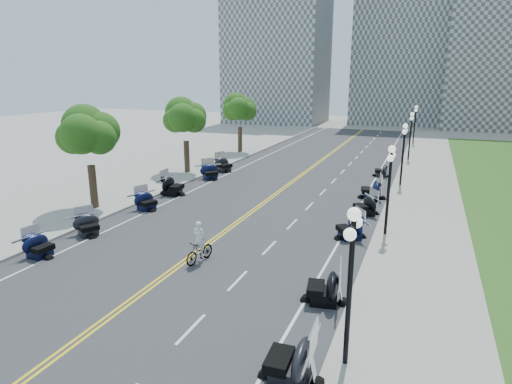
% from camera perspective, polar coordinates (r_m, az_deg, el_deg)
% --- Properties ---
extents(ground, '(160.00, 160.00, 0.00)m').
position_cam_1_polar(ground, '(23.60, -5.57, -6.32)').
color(ground, gray).
extents(road, '(16.00, 90.00, 0.01)m').
position_cam_1_polar(road, '(32.34, 2.57, -0.34)').
color(road, '#333335').
rests_on(road, ground).
extents(centerline_yellow_a, '(0.12, 90.00, 0.00)m').
position_cam_1_polar(centerline_yellow_a, '(32.38, 2.37, -0.30)').
color(centerline_yellow_a, yellow).
rests_on(centerline_yellow_a, road).
extents(centerline_yellow_b, '(0.12, 90.00, 0.00)m').
position_cam_1_polar(centerline_yellow_b, '(32.30, 2.77, -0.34)').
color(centerline_yellow_b, yellow).
rests_on(centerline_yellow_b, road).
extents(edge_line_north, '(0.12, 90.00, 0.00)m').
position_cam_1_polar(edge_line_north, '(30.91, 13.83, -1.48)').
color(edge_line_north, white).
rests_on(edge_line_north, road).
extents(edge_line_south, '(0.12, 90.00, 0.00)m').
position_cam_1_polar(edge_line_south, '(34.90, -7.39, 0.72)').
color(edge_line_south, white).
rests_on(edge_line_south, road).
extents(lane_dash_4, '(0.12, 2.00, 0.00)m').
position_cam_1_polar(lane_dash_4, '(15.94, -8.67, -17.59)').
color(lane_dash_4, white).
rests_on(lane_dash_4, road).
extents(lane_dash_5, '(0.12, 2.00, 0.00)m').
position_cam_1_polar(lane_dash_5, '(19.02, -2.46, -11.70)').
color(lane_dash_5, white).
rests_on(lane_dash_5, road).
extents(lane_dash_6, '(0.12, 2.00, 0.00)m').
position_cam_1_polar(lane_dash_6, '(22.39, 1.78, -7.43)').
color(lane_dash_6, white).
rests_on(lane_dash_6, road).
extents(lane_dash_7, '(0.12, 2.00, 0.00)m').
position_cam_1_polar(lane_dash_7, '(25.94, 4.84, -4.27)').
color(lane_dash_7, white).
rests_on(lane_dash_7, road).
extents(lane_dash_8, '(0.12, 2.00, 0.00)m').
position_cam_1_polar(lane_dash_8, '(29.61, 7.13, -1.88)').
color(lane_dash_8, white).
rests_on(lane_dash_8, road).
extents(lane_dash_9, '(0.12, 2.00, 0.00)m').
position_cam_1_polar(lane_dash_9, '(33.35, 8.91, -0.02)').
color(lane_dash_9, white).
rests_on(lane_dash_9, road).
extents(lane_dash_10, '(0.12, 2.00, 0.00)m').
position_cam_1_polar(lane_dash_10, '(37.15, 10.32, 1.47)').
color(lane_dash_10, white).
rests_on(lane_dash_10, road).
extents(lane_dash_11, '(0.12, 2.00, 0.00)m').
position_cam_1_polar(lane_dash_11, '(40.98, 11.48, 2.68)').
color(lane_dash_11, white).
rests_on(lane_dash_11, road).
extents(lane_dash_12, '(0.12, 2.00, 0.00)m').
position_cam_1_polar(lane_dash_12, '(44.84, 12.44, 3.68)').
color(lane_dash_12, white).
rests_on(lane_dash_12, road).
extents(lane_dash_13, '(0.12, 2.00, 0.00)m').
position_cam_1_polar(lane_dash_13, '(48.73, 13.24, 4.52)').
color(lane_dash_13, white).
rests_on(lane_dash_13, road).
extents(lane_dash_14, '(0.12, 2.00, 0.00)m').
position_cam_1_polar(lane_dash_14, '(52.63, 13.93, 5.23)').
color(lane_dash_14, white).
rests_on(lane_dash_14, road).
extents(lane_dash_15, '(0.12, 2.00, 0.00)m').
position_cam_1_polar(lane_dash_15, '(56.55, 14.53, 5.85)').
color(lane_dash_15, white).
rests_on(lane_dash_15, road).
extents(lane_dash_16, '(0.12, 2.00, 0.00)m').
position_cam_1_polar(lane_dash_16, '(60.48, 15.04, 6.38)').
color(lane_dash_16, white).
rests_on(lane_dash_16, road).
extents(lane_dash_17, '(0.12, 2.00, 0.00)m').
position_cam_1_polar(lane_dash_17, '(64.41, 15.50, 6.85)').
color(lane_dash_17, white).
rests_on(lane_dash_17, road).
extents(lane_dash_18, '(0.12, 2.00, 0.00)m').
position_cam_1_polar(lane_dash_18, '(68.36, 15.91, 7.27)').
color(lane_dash_18, white).
rests_on(lane_dash_18, road).
extents(lane_dash_19, '(0.12, 2.00, 0.00)m').
position_cam_1_polar(lane_dash_19, '(72.31, 16.27, 7.63)').
color(lane_dash_19, white).
rests_on(lane_dash_19, road).
extents(sidewalk_north, '(5.00, 90.00, 0.15)m').
position_cam_1_polar(sidewalk_north, '(30.65, 21.43, -2.12)').
color(sidewalk_north, '#9E9991').
rests_on(sidewalk_north, ground).
extents(sidewalk_south, '(5.00, 90.00, 0.15)m').
position_cam_1_polar(sidewalk_south, '(37.02, -12.95, 1.38)').
color(sidewalk_south, '#9E9991').
rests_on(sidewalk_south, ground).
extents(distant_block_a, '(18.00, 14.00, 26.00)m').
position_cam_1_polar(distant_block_a, '(86.33, 2.88, 17.95)').
color(distant_block_a, gray).
rests_on(distant_block_a, ground).
extents(distant_block_b, '(16.00, 12.00, 30.00)m').
position_cam_1_polar(distant_block_b, '(87.91, 18.73, 18.47)').
color(distant_block_b, gray).
rests_on(distant_block_b, ground).
extents(distant_block_c, '(20.00, 14.00, 22.00)m').
position_cam_1_polar(distant_block_c, '(85.30, 30.88, 14.62)').
color(distant_block_c, gray).
rests_on(distant_block_c, ground).
extents(street_lamp_1, '(0.50, 1.20, 4.90)m').
position_cam_1_polar(street_lamp_1, '(13.02, 12.36, -12.60)').
color(street_lamp_1, black).
rests_on(street_lamp_1, sidewalk_north).
extents(street_lamp_2, '(0.50, 1.20, 4.90)m').
position_cam_1_polar(street_lamp_2, '(24.25, 17.25, 0.11)').
color(street_lamp_2, black).
rests_on(street_lamp_2, sidewalk_north).
extents(street_lamp_3, '(0.50, 1.20, 4.90)m').
position_cam_1_polar(street_lamp_3, '(35.99, 18.98, 4.67)').
color(street_lamp_3, black).
rests_on(street_lamp_3, sidewalk_north).
extents(street_lamp_4, '(0.50, 1.20, 4.90)m').
position_cam_1_polar(street_lamp_4, '(47.85, 19.86, 6.98)').
color(street_lamp_4, black).
rests_on(street_lamp_4, sidewalk_north).
extents(street_lamp_5, '(0.50, 1.20, 4.90)m').
position_cam_1_polar(street_lamp_5, '(59.77, 20.40, 8.37)').
color(street_lamp_5, black).
rests_on(street_lamp_5, sidewalk_north).
extents(tree_2, '(4.80, 4.80, 9.20)m').
position_cam_1_polar(tree_2, '(29.76, -21.46, 6.63)').
color(tree_2, '#235619').
rests_on(tree_2, sidewalk_south).
extents(tree_3, '(4.80, 4.80, 9.20)m').
position_cam_1_polar(tree_3, '(39.30, -9.41, 9.26)').
color(tree_3, '#235619').
rests_on(tree_3, sidewalk_south).
extents(tree_4, '(4.80, 4.80, 9.20)m').
position_cam_1_polar(tree_4, '(49.91, -2.18, 10.63)').
color(tree_4, '#235619').
rests_on(tree_4, sidewalk_south).
extents(motorcycle_n_3, '(2.29, 2.29, 1.52)m').
position_cam_1_polar(motorcycle_n_3, '(13.22, 4.66, -21.18)').
color(motorcycle_n_3, black).
rests_on(motorcycle_n_3, road).
extents(motorcycle_n_4, '(2.39, 2.39, 1.44)m').
position_cam_1_polar(motorcycle_n_4, '(17.25, 9.10, -12.21)').
color(motorcycle_n_4, black).
rests_on(motorcycle_n_4, road).
extents(motorcycle_n_6, '(2.75, 2.75, 1.38)m').
position_cam_1_polar(motorcycle_n_6, '(23.95, 12.44, -4.53)').
color(motorcycle_n_6, black).
rests_on(motorcycle_n_6, road).
extents(motorcycle_n_7, '(2.72, 2.72, 1.37)m').
position_cam_1_polar(motorcycle_n_7, '(28.24, 14.38, -1.66)').
color(motorcycle_n_7, black).
rests_on(motorcycle_n_7, road).
extents(motorcycle_n_8, '(2.59, 2.59, 1.52)m').
position_cam_1_polar(motorcycle_n_8, '(32.18, 15.15, 0.46)').
color(motorcycle_n_8, black).
rests_on(motorcycle_n_8, road).
extents(motorcycle_n_10, '(1.97, 1.97, 1.24)m').
position_cam_1_polar(motorcycle_n_10, '(39.73, 16.40, 2.88)').
color(motorcycle_n_10, black).
rests_on(motorcycle_n_10, road).
extents(motorcycle_s_4, '(1.93, 1.93, 1.25)m').
position_cam_1_polar(motorcycle_s_4, '(23.63, -26.97, -6.31)').
color(motorcycle_s_4, black).
rests_on(motorcycle_s_4, road).
extents(motorcycle_s_5, '(2.52, 2.52, 1.29)m').
position_cam_1_polar(motorcycle_s_5, '(25.70, -21.54, -4.01)').
color(motorcycle_s_5, black).
rests_on(motorcycle_s_5, road).
extents(motorcycle_s_6, '(2.39, 2.39, 1.31)m').
position_cam_1_polar(motorcycle_s_6, '(29.36, -14.43, -1.09)').
color(motorcycle_s_6, black).
rests_on(motorcycle_s_6, road).
extents(motorcycle_s_7, '(2.41, 2.41, 1.55)m').
position_cam_1_polar(motorcycle_s_7, '(32.63, -11.09, 0.93)').
color(motorcycle_s_7, black).
rests_on(motorcycle_s_7, road).
extents(motorcycle_s_8, '(2.88, 2.88, 1.42)m').
position_cam_1_polar(motorcycle_s_8, '(37.30, -6.15, 2.79)').
color(motorcycle_s_8, black).
rests_on(motorcycle_s_8, road).
extents(motorcycle_s_9, '(2.78, 2.78, 1.46)m').
position_cam_1_polar(motorcycle_s_9, '(40.28, -4.35, 3.77)').
color(motorcycle_s_9, black).
rests_on(motorcycle_s_9, road).
extents(bicycle, '(0.90, 1.90, 1.10)m').
position_cam_1_polar(bicycle, '(20.73, -7.54, -7.84)').
color(bicycle, '#A51414').
rests_on(bicycle, road).
extents(cyclist_rider, '(0.62, 0.41, 1.71)m').
position_cam_1_polar(cyclist_rider, '(20.23, -7.68, -4.18)').
color(cyclist_rider, white).
rests_on(cyclist_rider, bicycle).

